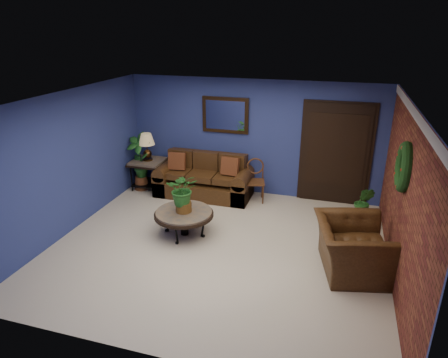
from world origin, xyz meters
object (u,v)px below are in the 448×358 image
(sofa, at_px, (205,181))
(armchair, at_px, (352,248))
(end_table, at_px, (148,167))
(coffee_table, at_px, (184,214))
(table_lamp, at_px, (147,144))
(side_chair, at_px, (255,177))

(sofa, bearing_deg, armchair, -34.64)
(end_table, relative_size, armchair, 0.61)
(coffee_table, xyz_separation_m, armchair, (2.86, -0.32, -0.00))
(coffee_table, relative_size, table_lamp, 1.77)
(coffee_table, relative_size, end_table, 1.43)
(side_chair, relative_size, armchair, 0.75)
(sofa, height_order, side_chair, sofa)
(coffee_table, bearing_deg, end_table, 131.40)
(side_chair, bearing_deg, table_lamp, 167.41)
(side_chair, distance_m, armchair, 2.95)
(end_table, relative_size, side_chair, 0.82)
(side_chair, height_order, armchair, side_chair)
(table_lamp, distance_m, armchair, 4.97)
(sofa, distance_m, end_table, 1.36)
(coffee_table, height_order, side_chair, side_chair)
(table_lamp, bearing_deg, sofa, 1.20)
(table_lamp, bearing_deg, end_table, 0.00)
(end_table, height_order, armchair, armchair)
(coffee_table, relative_size, side_chair, 1.17)
(end_table, bearing_deg, armchair, -25.46)
(sofa, relative_size, table_lamp, 3.47)
(coffee_table, distance_m, table_lamp, 2.49)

